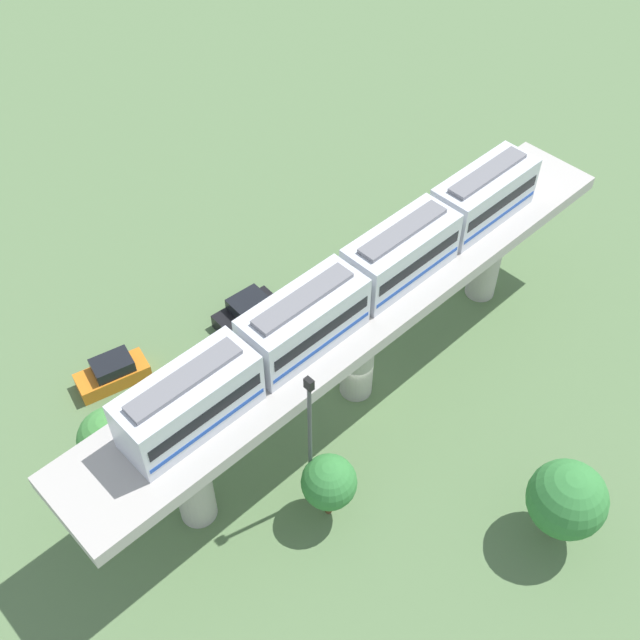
# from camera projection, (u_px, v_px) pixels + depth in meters

# --- Properties ---
(ground_plane) EXTENTS (120.00, 120.00, 0.00)m
(ground_plane) POSITION_uv_depth(u_px,v_px,m) (356.00, 389.00, 46.55)
(ground_plane) COLOR #5B7A4C
(viaduct) EXTENTS (5.20, 35.80, 7.47)m
(viaduct) POSITION_uv_depth(u_px,v_px,m) (359.00, 323.00, 42.23)
(viaduct) COLOR #B7B2AA
(viaduct) RESTS_ON ground
(train) EXTENTS (2.64, 27.45, 3.24)m
(train) POSITION_uv_depth(u_px,v_px,m) (354.00, 286.00, 39.66)
(train) COLOR silver
(train) RESTS_ON viaduct
(parked_car_black) EXTENTS (2.06, 4.31, 1.76)m
(parked_car_black) POSITION_uv_depth(u_px,v_px,m) (247.00, 311.00, 49.82)
(parked_car_black) COLOR black
(parked_car_black) RESTS_ON ground
(parked_car_orange) EXTENTS (2.70, 4.50, 1.76)m
(parked_car_orange) POSITION_uv_depth(u_px,v_px,m) (113.00, 373.00, 46.42)
(parked_car_orange) COLOR orange
(parked_car_orange) RESTS_ON ground
(tree_near_viaduct) EXTENTS (3.91, 3.91, 5.27)m
(tree_near_viaduct) POSITION_uv_depth(u_px,v_px,m) (567.00, 499.00, 37.90)
(tree_near_viaduct) COLOR brown
(tree_near_viaduct) RESTS_ON ground
(tree_mid_lot) EXTENTS (2.83, 2.83, 4.30)m
(tree_mid_lot) POSITION_uv_depth(u_px,v_px,m) (329.00, 482.00, 39.05)
(tree_mid_lot) COLOR brown
(tree_mid_lot) RESTS_ON ground
(tree_far_corner) EXTENTS (3.41, 3.41, 5.09)m
(tree_far_corner) POSITION_uv_depth(u_px,v_px,m) (111.00, 440.00, 40.14)
(tree_far_corner) COLOR brown
(tree_far_corner) RESTS_ON ground
(signal_post) EXTENTS (0.44, 0.28, 10.07)m
(signal_post) POSITION_uv_depth(u_px,v_px,m) (310.00, 438.00, 37.59)
(signal_post) COLOR #4C4C51
(signal_post) RESTS_ON ground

